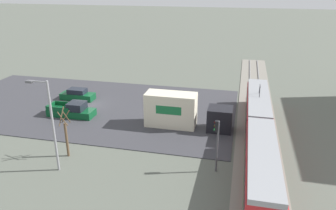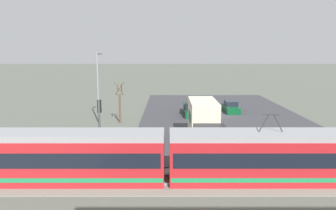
# 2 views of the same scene
# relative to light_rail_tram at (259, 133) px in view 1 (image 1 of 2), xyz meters

# --- Properties ---
(ground_plane) EXTENTS (320.00, 320.00, 0.00)m
(ground_plane) POSITION_rel_light_rail_tram_xyz_m (-6.99, -21.52, -1.66)
(ground_plane) COLOR #565B51
(road_surface) EXTENTS (20.35, 38.12, 0.08)m
(road_surface) POSITION_rel_light_rail_tram_xyz_m (-6.99, -21.52, -1.62)
(road_surface) COLOR #38383D
(road_surface) RESTS_ON ground
(rail_bed) EXTENTS (62.20, 4.40, 0.22)m
(rail_bed) POSITION_rel_light_rail_tram_xyz_m (-6.99, 0.00, -1.61)
(rail_bed) COLOR gray
(rail_bed) RESTS_ON ground
(light_rail_tram) EXTENTS (25.81, 2.58, 4.38)m
(light_rail_tram) POSITION_rel_light_rail_tram_xyz_m (0.00, 0.00, 0.00)
(light_rail_tram) COLOR #B21E23
(light_rail_tram) RESTS_ON ground
(box_truck) EXTENTS (2.44, 9.61, 3.79)m
(box_truck) POSITION_rel_light_rail_tram_xyz_m (-3.29, -8.17, 0.17)
(box_truck) COLOR black
(box_truck) RESTS_ON ground
(pickup_truck) EXTENTS (2.08, 5.63, 1.76)m
(pickup_truck) POSITION_rel_light_rail_tram_xyz_m (-3.25, -21.71, -0.91)
(pickup_truck) COLOR #0C4723
(pickup_truck) RESTS_ON ground
(sedan_car_0) EXTENTS (1.78, 4.59, 1.53)m
(sedan_car_0) POSITION_rel_light_rail_tram_xyz_m (-8.65, -23.82, -0.95)
(sedan_car_0) COLOR #0C4723
(sedan_car_0) RESTS_ON ground
(traffic_light_pole) EXTENTS (0.28, 0.47, 4.77)m
(traffic_light_pole) POSITION_rel_light_rail_tram_xyz_m (5.01, -3.71, 1.46)
(traffic_light_pole) COLOR #47474C
(traffic_light_pole) RESTS_ON ground
(street_tree) EXTENTS (1.14, 0.95, 4.82)m
(street_tree) POSITION_rel_light_rail_tram_xyz_m (5.51, -17.42, 0.54)
(street_tree) COLOR brown
(street_tree) RESTS_ON ground
(street_lamp_near_crossing) EXTENTS (0.36, 1.95, 8.14)m
(street_lamp_near_crossing) POSITION_rel_light_rail_tram_xyz_m (7.90, -17.23, 3.04)
(street_lamp_near_crossing) COLOR gray
(street_lamp_near_crossing) RESTS_ON ground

